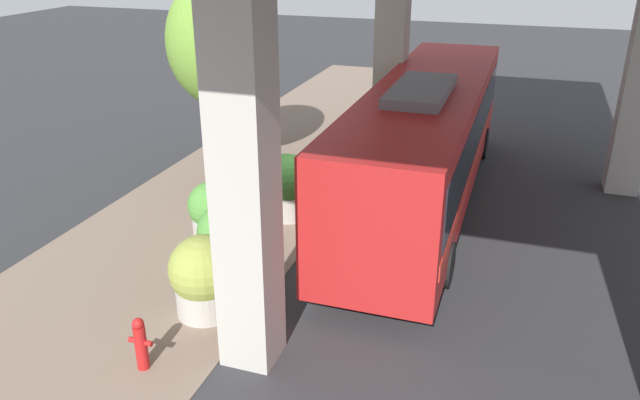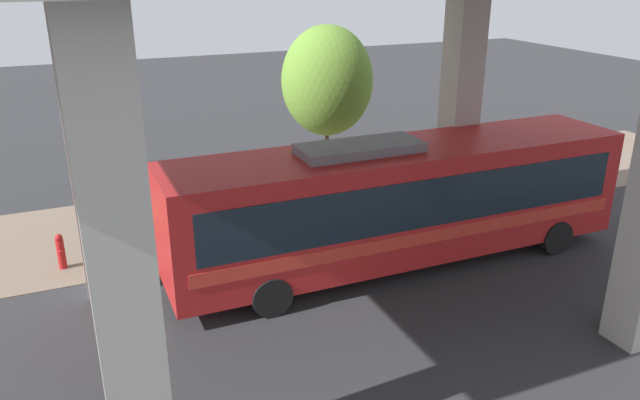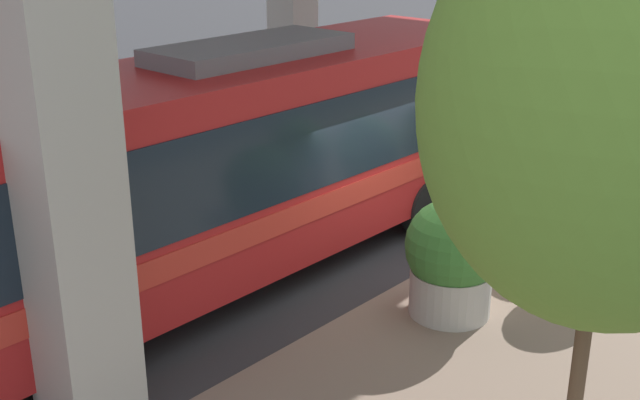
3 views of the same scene
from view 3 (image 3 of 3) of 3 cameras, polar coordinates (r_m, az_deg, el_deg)
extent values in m
plane|color=#2D2D30|center=(12.56, 6.15, -5.76)|extent=(80.00, 80.00, 0.00)
cube|color=#7A6656|center=(11.30, 18.68, -9.97)|extent=(6.00, 40.00, 0.02)
cube|color=#ADA89E|center=(16.18, 16.64, 13.44)|extent=(0.90, 0.90, 7.55)
cube|color=#ADA89E|center=(8.24, -18.32, 7.12)|extent=(0.90, 0.90, 7.55)
cube|color=#B21E1E|center=(11.61, -9.29, 2.03)|extent=(2.63, 12.77, 2.92)
cube|color=#19232D|center=(11.50, -9.39, 3.69)|extent=(2.67, 11.75, 1.28)
cube|color=red|center=(11.80, -9.13, -0.66)|extent=(2.67, 12.13, 0.35)
cube|color=slate|center=(12.03, -4.93, 10.65)|extent=(1.31, 3.19, 0.24)
cylinder|color=black|center=(14.17, 7.41, -0.49)|extent=(0.28, 1.00, 1.00)
cylinder|color=black|center=(15.60, 0.00, 1.69)|extent=(0.28, 1.00, 1.00)
cylinder|color=#B21919|center=(17.13, 21.47, 2.17)|extent=(0.13, 0.10, 0.10)
cylinder|color=#ADA89E|center=(13.99, 17.06, -2.38)|extent=(0.97, 0.97, 0.62)
sphere|color=#4C8C38|center=(13.76, 17.34, 0.13)|extent=(1.25, 1.25, 1.25)
sphere|color=orange|center=(13.96, 16.98, -0.45)|extent=(0.34, 0.34, 0.34)
cylinder|color=#ADA89E|center=(11.55, 9.23, -6.47)|extent=(1.15, 1.15, 0.69)
sphere|color=#38722D|center=(11.25, 9.43, -3.23)|extent=(1.34, 1.34, 1.34)
sphere|color=orange|center=(11.49, 9.09, -3.82)|extent=(0.40, 0.40, 0.40)
cylinder|color=#ADA89E|center=(15.54, 18.56, -0.25)|extent=(1.15, 1.15, 0.61)
sphere|color=olive|center=(15.33, 18.85, 2.13)|extent=(1.36, 1.36, 1.36)
sphere|color=orange|center=(15.54, 18.45, 1.60)|extent=(0.40, 0.40, 0.40)
cylinder|color=#ADA89E|center=(12.75, 18.55, -4.59)|extent=(0.98, 0.98, 0.71)
sphere|color=#4C8C38|center=(12.49, 18.89, -1.80)|extent=(1.14, 1.14, 1.14)
sphere|color=#993F8C|center=(12.69, 18.48, -2.28)|extent=(0.34, 0.34, 0.34)
cylinder|color=brown|center=(7.82, 17.93, -11.42)|extent=(0.15, 0.15, 3.06)
ellipsoid|color=olive|center=(6.88, 20.18, 6.49)|extent=(3.17, 3.17, 3.81)
camera|label=1|loc=(25.37, 17.65, 23.01)|focal=35.00mm
camera|label=2|loc=(26.90, -15.26, 24.99)|focal=35.00mm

